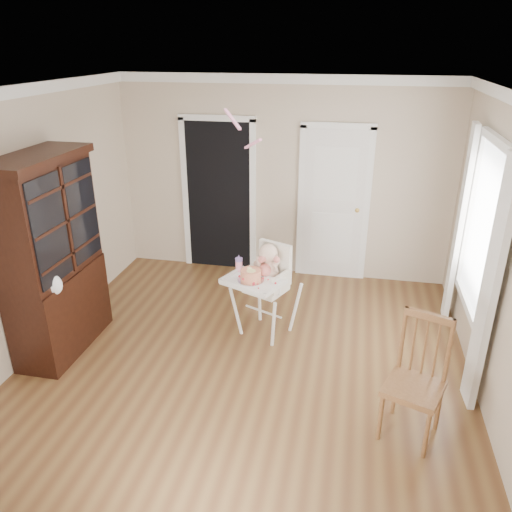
% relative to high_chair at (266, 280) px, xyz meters
% --- Properties ---
extents(floor, '(5.00, 5.00, 0.00)m').
position_rel_high_chair_xyz_m(floor, '(-0.09, -0.80, -0.66)').
color(floor, brown).
rests_on(floor, ground).
extents(ceiling, '(5.00, 5.00, 0.00)m').
position_rel_high_chair_xyz_m(ceiling, '(-0.09, -0.80, 2.04)').
color(ceiling, white).
rests_on(ceiling, wall_back).
extents(wall_back, '(4.50, 0.00, 4.50)m').
position_rel_high_chair_xyz_m(wall_back, '(-0.09, 1.70, 0.69)').
color(wall_back, '#C5B299').
rests_on(wall_back, floor).
extents(wall_left, '(0.00, 5.00, 5.00)m').
position_rel_high_chair_xyz_m(wall_left, '(-2.34, -0.80, 0.69)').
color(wall_left, '#C5B299').
rests_on(wall_left, floor).
extents(wall_right, '(0.00, 5.00, 5.00)m').
position_rel_high_chair_xyz_m(wall_right, '(2.16, -0.80, 0.69)').
color(wall_right, '#C5B299').
rests_on(wall_right, floor).
extents(crown_molding, '(4.50, 5.00, 0.12)m').
position_rel_high_chair_xyz_m(crown_molding, '(-0.09, -0.80, 1.98)').
color(crown_molding, white).
rests_on(crown_molding, ceiling).
extents(doorway, '(1.06, 0.05, 2.22)m').
position_rel_high_chair_xyz_m(doorway, '(-0.99, 1.69, 0.45)').
color(doorway, black).
rests_on(doorway, wall_back).
extents(closet_door, '(0.96, 0.09, 2.13)m').
position_rel_high_chair_xyz_m(closet_door, '(0.61, 1.68, 0.36)').
color(closet_door, white).
rests_on(closet_door, wall_back).
extents(window_right, '(0.13, 1.84, 2.30)m').
position_rel_high_chair_xyz_m(window_right, '(2.08, 0.00, 0.62)').
color(window_right, white).
rests_on(window_right, wall_right).
extents(high_chair, '(0.85, 0.93, 1.07)m').
position_rel_high_chair_xyz_m(high_chair, '(0.00, 0.00, 0.00)').
color(high_chair, white).
rests_on(high_chair, floor).
extents(baby, '(0.30, 0.31, 0.49)m').
position_rel_high_chair_xyz_m(baby, '(0.01, 0.02, 0.16)').
color(baby, beige).
rests_on(baby, high_chair).
extents(cake, '(0.28, 0.28, 0.13)m').
position_rel_high_chair_xyz_m(cake, '(-0.12, -0.21, 0.15)').
color(cake, silver).
rests_on(cake, high_chair).
extents(sippy_cup, '(0.08, 0.08, 0.19)m').
position_rel_high_chair_xyz_m(sippy_cup, '(-0.30, 0.00, 0.17)').
color(sippy_cup, pink).
rests_on(sippy_cup, high_chair).
extents(china_cabinet, '(0.56, 1.25, 2.10)m').
position_rel_high_chair_xyz_m(china_cabinet, '(-2.08, -0.70, 0.39)').
color(china_cabinet, black).
rests_on(china_cabinet, floor).
extents(dining_chair, '(0.57, 0.57, 1.08)m').
position_rel_high_chair_xyz_m(dining_chair, '(1.49, -1.30, -0.16)').
color(dining_chair, brown).
rests_on(dining_chair, floor).
extents(streamer, '(0.28, 0.43, 0.15)m').
position_rel_high_chair_xyz_m(streamer, '(-0.37, 0.10, 1.70)').
color(streamer, pink).
rests_on(streamer, ceiling).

